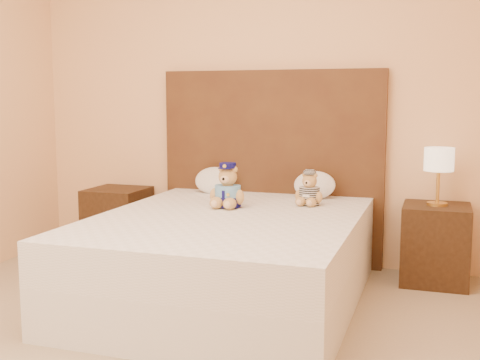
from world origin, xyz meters
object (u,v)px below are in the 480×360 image
lamp (439,162)px  teddy_prisoner (309,188)px  pillow_left (214,179)px  nightstand_right (435,244)px  pillow_right (315,184)px  bed (228,258)px  nightstand_left (118,221)px  teddy_police (228,185)px

lamp → teddy_prisoner: (-0.84, -0.27, -0.18)m
lamp → pillow_left: lamp is taller
pillow_left → teddy_prisoner: bearing=-20.0°
nightstand_right → pillow_right: size_ratio=1.78×
pillow_left → pillow_right: size_ratio=1.01×
bed → nightstand_left: bearing=147.4°
nightstand_left → pillow_right: (1.63, 0.03, 0.38)m
bed → teddy_prisoner: size_ratio=8.59×
nightstand_right → teddy_police: bearing=-158.8°
teddy_prisoner → lamp: bearing=26.3°
pillow_left → lamp: bearing=-1.0°
nightstand_left → teddy_police: size_ratio=1.84×
pillow_left → pillow_right: (0.79, 0.00, -0.00)m
nightstand_right → lamp: bearing=180.0°
lamp → nightstand_right: bearing=0.0°
nightstand_left → teddy_prisoner: (1.66, -0.27, 0.39)m
nightstand_left → nightstand_right: 2.50m
lamp → pillow_right: size_ratio=1.29×
teddy_prisoner → pillow_right: teddy_prisoner is taller
bed → pillow_right: size_ratio=6.47×
pillow_left → pillow_right: bearing=0.0°
teddy_police → pillow_right: (0.48, 0.55, -0.04)m
nightstand_right → pillow_right: (-0.87, 0.03, 0.38)m
teddy_police → teddy_prisoner: bearing=29.3°
lamp → teddy_prisoner: bearing=-162.3°
nightstand_right → pillow_left: pillow_left is taller
bed → teddy_police: size_ratio=6.68×
lamp → pillow_left: 1.67m
nightstand_left → pillow_right: size_ratio=1.78×
nightstand_left → pillow_left: (0.84, 0.03, 0.39)m
nightstand_left → nightstand_right: same height
pillow_left → nightstand_left: bearing=-178.0°
nightstand_right → teddy_prisoner: 0.97m
nightstand_left → pillow_left: size_ratio=1.76×
bed → lamp: lamp is taller
lamp → teddy_prisoner: size_ratio=1.72×
nightstand_right → pillow_right: pillow_right is taller
bed → lamp: 1.59m
lamp → teddy_police: (-1.35, -0.52, -0.15)m
lamp → bed: bearing=-147.4°
nightstand_left → bed: bearing=-32.6°
teddy_prisoner → pillow_left: bearing=168.7°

